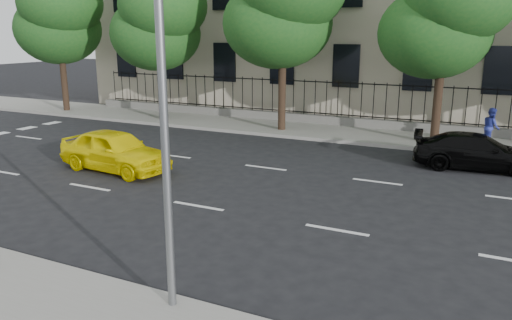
# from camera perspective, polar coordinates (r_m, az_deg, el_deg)

# --- Properties ---
(ground) EXTENTS (120.00, 120.00, 0.00)m
(ground) POSITION_cam_1_polar(r_m,az_deg,el_deg) (12.20, -12.95, -8.74)
(ground) COLOR black
(ground) RESTS_ON ground
(far_sidewalk) EXTENTS (60.00, 4.00, 0.15)m
(far_sidewalk) POSITION_cam_1_polar(r_m,az_deg,el_deg) (24.21, 8.04, 3.25)
(far_sidewalk) COLOR gray
(far_sidewalk) RESTS_ON ground
(lane_markings) EXTENTS (49.60, 4.62, 0.01)m
(lane_markings) POSITION_cam_1_polar(r_m,az_deg,el_deg) (15.92, -2.30, -2.80)
(lane_markings) COLOR silver
(lane_markings) RESTS_ON ground
(iron_fence) EXTENTS (30.00, 0.50, 2.20)m
(iron_fence) POSITION_cam_1_polar(r_m,az_deg,el_deg) (25.71, 9.26, 5.16)
(iron_fence) COLOR slate
(iron_fence) RESTS_ON far_sidewalk
(street_light) EXTENTS (0.25, 3.32, 8.05)m
(street_light) POSITION_cam_1_polar(r_m,az_deg,el_deg) (8.33, -8.80, 17.17)
(street_light) COLOR slate
(street_light) RESTS_ON near_sidewalk
(tree_a) EXTENTS (5.71, 5.31, 9.39)m
(tree_a) POSITION_cam_1_polar(r_m,az_deg,el_deg) (31.97, -21.52, 16.02)
(tree_a) COLOR #382619
(tree_a) RESTS_ON far_sidewalk
(tree_b) EXTENTS (5.53, 5.12, 8.97)m
(tree_b) POSITION_cam_1_polar(r_m,az_deg,el_deg) (27.32, -10.93, 16.56)
(tree_b) COLOR #382619
(tree_b) RESTS_ON far_sidewalk
(tree_d) EXTENTS (5.34, 4.94, 8.84)m
(tree_d) POSITION_cam_1_polar(r_m,az_deg,el_deg) (22.15, 21.09, 16.42)
(tree_d) COLOR #382619
(tree_d) RESTS_ON far_sidewalk
(yellow_taxi) EXTENTS (4.39, 2.12, 1.44)m
(yellow_taxi) POSITION_cam_1_polar(r_m,az_deg,el_deg) (18.02, -15.83, 1.07)
(yellow_taxi) COLOR #FFE801
(yellow_taxi) RESTS_ON ground
(black_sedan) EXTENTS (4.52, 2.24, 1.26)m
(black_sedan) POSITION_cam_1_polar(r_m,az_deg,el_deg) (19.20, 23.99, 0.88)
(black_sedan) COLOR black
(black_sedan) RESTS_ON ground
(pedestrian_far) EXTENTS (0.82, 0.92, 1.56)m
(pedestrian_far) POSITION_cam_1_polar(r_m,az_deg,el_deg) (22.70, 25.29, 3.45)
(pedestrian_far) COLOR #2C369C
(pedestrian_far) RESTS_ON far_sidewalk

